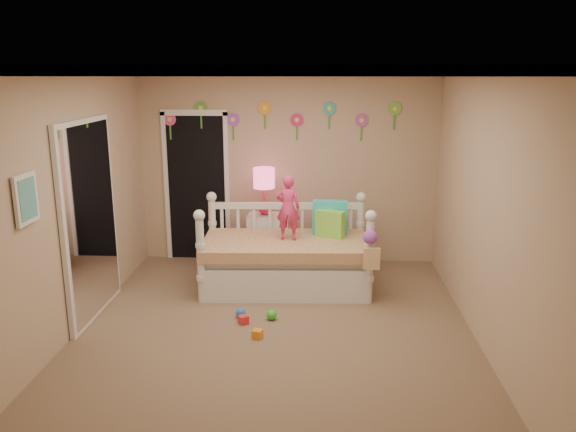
# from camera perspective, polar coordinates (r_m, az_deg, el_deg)

# --- Properties ---
(floor) EXTENTS (4.00, 4.50, 0.01)m
(floor) POSITION_cam_1_polar(r_m,az_deg,el_deg) (5.91, -1.33, -11.36)
(floor) COLOR #7F684C
(floor) RESTS_ON ground
(ceiling) EXTENTS (4.00, 4.50, 0.01)m
(ceiling) POSITION_cam_1_polar(r_m,az_deg,el_deg) (5.33, -1.50, 14.72)
(ceiling) COLOR white
(ceiling) RESTS_ON floor
(back_wall) EXTENTS (4.00, 0.01, 2.60)m
(back_wall) POSITION_cam_1_polar(r_m,az_deg,el_deg) (7.68, -0.03, 4.88)
(back_wall) COLOR tan
(back_wall) RESTS_ON floor
(left_wall) EXTENTS (0.01, 4.50, 2.60)m
(left_wall) POSITION_cam_1_polar(r_m,az_deg,el_deg) (5.98, -20.88, 1.18)
(left_wall) COLOR tan
(left_wall) RESTS_ON floor
(right_wall) EXTENTS (0.01, 4.50, 2.60)m
(right_wall) POSITION_cam_1_polar(r_m,az_deg,el_deg) (5.68, 19.15, 0.66)
(right_wall) COLOR tan
(right_wall) RESTS_ON floor
(crown_molding) EXTENTS (4.00, 4.50, 0.06)m
(crown_molding) POSITION_cam_1_polar(r_m,az_deg,el_deg) (5.33, -1.49, 14.40)
(crown_molding) COLOR white
(crown_molding) RESTS_ON ceiling
(daybed) EXTENTS (2.06, 1.17, 1.09)m
(daybed) POSITION_cam_1_polar(r_m,az_deg,el_deg) (6.83, -0.24, -2.85)
(daybed) COLOR white
(daybed) RESTS_ON floor
(pillow_turquoise) EXTENTS (0.43, 0.17, 0.42)m
(pillow_turquoise) POSITION_cam_1_polar(r_m,az_deg,el_deg) (7.00, 4.23, -0.15)
(pillow_turquoise) COLOR #29B9D0
(pillow_turquoise) RESTS_ON daybed
(pillow_lime) EXTENTS (0.37, 0.26, 0.33)m
(pillow_lime) POSITION_cam_1_polar(r_m,az_deg,el_deg) (6.88, 4.24, -0.80)
(pillow_lime) COLOR #85E445
(pillow_lime) RESTS_ON daybed
(child) EXTENTS (0.29, 0.20, 0.78)m
(child) POSITION_cam_1_polar(r_m,az_deg,el_deg) (6.71, -0.01, 0.85)
(child) COLOR #F23776
(child) RESTS_ON daybed
(nightstand) EXTENTS (0.44, 0.34, 0.73)m
(nightstand) POSITION_cam_1_polar(r_m,az_deg,el_deg) (7.59, -2.36, -2.50)
(nightstand) COLOR white
(nightstand) RESTS_ON floor
(table_lamp) EXTENTS (0.28, 0.28, 0.62)m
(table_lamp) POSITION_cam_1_polar(r_m,az_deg,el_deg) (7.40, -2.42, 3.25)
(table_lamp) COLOR #F52055
(table_lamp) RESTS_ON nightstand
(closet_doorway) EXTENTS (0.90, 0.04, 2.07)m
(closet_doorway) POSITION_cam_1_polar(r_m,az_deg,el_deg) (7.88, -9.16, 2.99)
(closet_doorway) COLOR black
(closet_doorway) RESTS_ON back_wall
(flower_decals) EXTENTS (3.40, 0.02, 0.50)m
(flower_decals) POSITION_cam_1_polar(r_m,az_deg,el_deg) (7.59, -0.73, 9.64)
(flower_decals) COLOR #B2668C
(flower_decals) RESTS_ON back_wall
(mirror_closet) EXTENTS (0.07, 1.30, 2.10)m
(mirror_closet) POSITION_cam_1_polar(r_m,az_deg,el_deg) (6.29, -19.26, -0.41)
(mirror_closet) COLOR white
(mirror_closet) RESTS_ON left_wall
(wall_picture) EXTENTS (0.05, 0.34, 0.42)m
(wall_picture) POSITION_cam_1_polar(r_m,az_deg,el_deg) (5.13, -24.84, 1.58)
(wall_picture) COLOR white
(wall_picture) RESTS_ON left_wall
(hanging_bag) EXTENTS (0.20, 0.16, 0.36)m
(hanging_bag) POSITION_cam_1_polar(r_m,az_deg,el_deg) (6.26, 8.23, -3.49)
(hanging_bag) COLOR beige
(hanging_bag) RESTS_ON daybed
(toy_scatter) EXTENTS (0.91, 1.36, 0.11)m
(toy_scatter) POSITION_cam_1_polar(r_m,az_deg,el_deg) (6.07, -4.82, -10.14)
(toy_scatter) COLOR #996666
(toy_scatter) RESTS_ON floor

